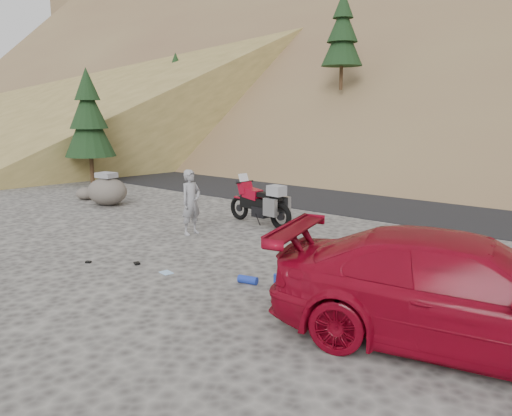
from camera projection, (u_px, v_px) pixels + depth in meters
The scene contains 14 objects.
ground at pixel (192, 248), 12.01m from camera, with size 140.00×140.00×0.00m, color #3F3C3A.
road at pixel (364, 197), 18.87m from camera, with size 120.00×7.00×0.05m, color black.
conifer_verge at pixel (89, 118), 21.65m from camera, with size 2.20×2.20×5.04m.
motorcycle at pixel (262, 204), 14.29m from camera, with size 2.42×0.84×1.44m.
man at pixel (192, 234), 13.36m from camera, with size 0.63×0.41×1.73m, color gray.
red_car at pixel (462, 347), 7.04m from camera, with size 2.21×5.44×1.58m, color maroon.
boulder at pixel (107, 191), 17.28m from camera, with size 1.54×1.33×1.14m.
small_rock at pixel (86, 194), 18.37m from camera, with size 0.73×0.66×0.44m.
gear_blue_mat at pixel (248, 280), 9.55m from camera, with size 0.15×0.15×0.38m, color #1B33A3.
gear_bottle at pixel (276, 280), 9.39m from camera, with size 0.09×0.09×0.24m, color #1B33A3.
gear_funnel at pixel (280, 290), 8.96m from camera, with size 0.15×0.15×0.19m, color red.
gear_glove_a at pixel (137, 263), 10.75m from camera, with size 0.15×0.11×0.04m, color black.
gear_glove_b at pixel (88, 262), 10.85m from camera, with size 0.11×0.09×0.04m, color black.
gear_blue_cloth at pixel (166, 273), 10.19m from camera, with size 0.28×0.20×0.01m, color #95BEE7.
Camera 1 is at (8.49, -8.04, 3.30)m, focal length 35.00 mm.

